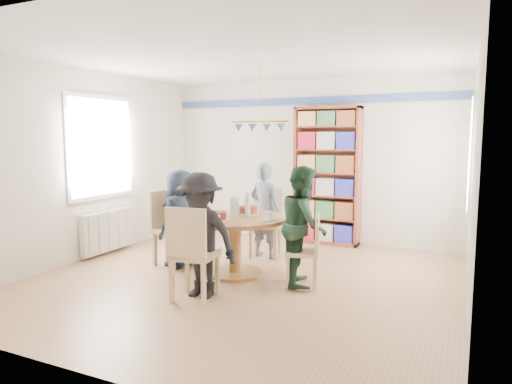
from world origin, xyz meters
The scene contains 14 objects.
ground centered at (0.00, 0.00, 0.00)m, with size 5.00×5.00×0.00m, color #A77D58.
room_shell centered at (-0.26, 0.87, 1.65)m, with size 5.00×5.00×5.00m.
radiator centered at (-2.42, 0.30, 0.35)m, with size 0.12×1.00×0.60m.
dining_table centered at (-0.19, 0.17, 0.56)m, with size 1.30×1.30×0.75m.
chair_left centered at (-1.22, 0.21, 0.56)m, with size 0.54×0.54×1.02m.
chair_right centered at (0.80, 0.14, 0.47)m, with size 0.46×0.46×0.85m.
chair_far centered at (-0.22, 1.23, 0.55)m, with size 0.52×0.52×1.00m.
chair_near centered at (-0.17, -0.88, 0.57)m, with size 0.51×0.51×1.03m.
person_left centered at (-1.05, 0.22, 0.66)m, with size 0.65×0.42×1.32m, color #162032.
person_right centered at (0.72, 0.20, 0.71)m, with size 0.69×0.54×1.42m, color #183020.
person_far centered at (-0.19, 1.12, 0.69)m, with size 0.51×0.33×1.39m, color gray.
person_near centered at (-0.16, -0.71, 0.69)m, with size 0.89×0.51×1.37m, color black.
bookshelf centered at (0.38, 2.34, 1.10)m, with size 1.06×0.32×2.23m.
tableware centered at (-0.21, 0.20, 0.82)m, with size 1.15×1.15×0.30m.
Camera 1 is at (2.44, -4.87, 1.75)m, focal length 32.00 mm.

